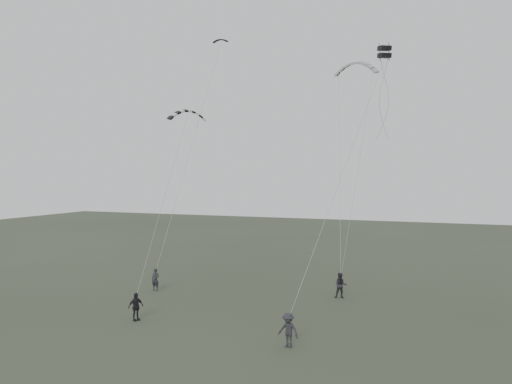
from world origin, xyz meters
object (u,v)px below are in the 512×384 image
(flyer_far, at_px, (288,330))
(kite_box, at_px, (384,52))
(kite_pale_large, at_px, (356,63))
(flyer_right, at_px, (341,285))
(flyer_center, at_px, (136,307))
(flyer_left, at_px, (155,280))
(kite_dark_small, at_px, (220,40))
(kite_striped, at_px, (187,111))

(flyer_far, distance_m, kite_box, 17.39)
(flyer_far, bearing_deg, kite_pale_large, 100.25)
(flyer_right, height_order, kite_box, kite_box)
(flyer_center, height_order, kite_pale_large, kite_pale_large)
(flyer_left, relative_size, kite_box, 2.36)
(flyer_right, bearing_deg, flyer_far, -105.80)
(flyer_left, height_order, flyer_center, same)
(kite_dark_small, bearing_deg, flyer_center, -91.09)
(kite_dark_small, relative_size, kite_box, 1.79)
(flyer_center, bearing_deg, kite_box, -40.87)
(flyer_center, relative_size, kite_pale_large, 0.49)
(kite_box, bearing_deg, kite_striped, 135.30)
(kite_box, bearing_deg, flyer_center, 169.76)
(kite_dark_small, distance_m, kite_box, 16.52)
(flyer_right, distance_m, kite_dark_small, 22.43)
(kite_pale_large, bearing_deg, flyer_far, -87.56)
(kite_striped, height_order, kite_box, kite_box)
(kite_striped, xyz_separation_m, kite_box, (15.31, -3.09, 2.48))
(flyer_left, height_order, kite_box, kite_box)
(kite_dark_small, height_order, kite_striped, kite_dark_small)
(kite_dark_small, xyz_separation_m, kite_pale_large, (11.15, 1.21, -2.58))
(flyer_center, bearing_deg, kite_pale_large, -10.78)
(flyer_center, xyz_separation_m, kite_box, (13.91, 5.92, 15.48))
(kite_pale_large, bearing_deg, flyer_right, -87.97)
(flyer_right, bearing_deg, kite_dark_small, 150.93)
(flyer_center, distance_m, flyer_far, 10.13)
(kite_striped, bearing_deg, kite_pale_large, -20.27)
(kite_pale_large, bearing_deg, kite_dark_small, -169.09)
(flyer_left, bearing_deg, flyer_center, -70.10)
(flyer_right, relative_size, flyer_far, 1.02)
(flyer_right, bearing_deg, kite_striped, 171.27)
(kite_pale_large, relative_size, kite_box, 4.80)
(flyer_far, height_order, kite_striped, kite_striped)
(flyer_far, relative_size, kite_box, 2.47)
(kite_striped, bearing_deg, flyer_right, -38.83)
(flyer_left, relative_size, flyer_center, 1.00)
(kite_dark_small, height_order, kite_box, kite_dark_small)
(flyer_left, bearing_deg, kite_pale_large, 22.97)
(flyer_left, distance_m, flyer_far, 15.62)
(flyer_left, relative_size, flyer_far, 0.96)
(flyer_right, relative_size, flyer_center, 1.07)
(flyer_center, bearing_deg, flyer_far, -70.19)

